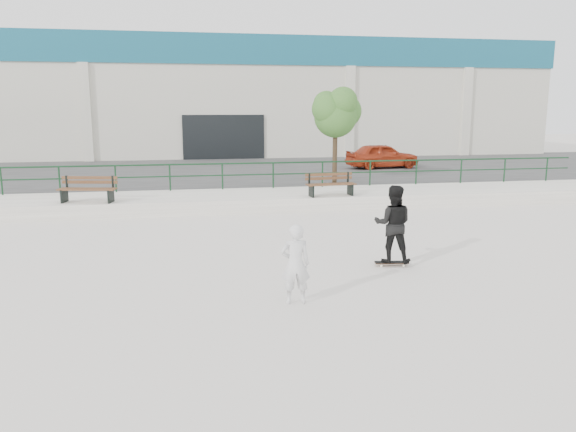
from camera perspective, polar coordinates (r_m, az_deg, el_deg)
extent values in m
plane|color=silver|center=(11.82, 1.92, -6.97)|extent=(120.00, 120.00, 0.00)
cube|color=beige|center=(20.90, -3.66, 1.61)|extent=(30.00, 3.00, 0.50)
cube|color=#353535|center=(29.28, -5.65, 4.27)|extent=(60.00, 14.00, 0.50)
cylinder|color=#153A1F|center=(22.02, -4.10, 5.37)|extent=(28.00, 0.06, 0.06)
cylinder|color=#153A1F|center=(22.07, -4.09, 4.20)|extent=(28.00, 0.05, 0.05)
cylinder|color=#153A1F|center=(22.90, -27.10, 3.15)|extent=(0.06, 0.06, 1.00)
cylinder|color=#153A1F|center=(22.41, -22.20, 3.39)|extent=(0.06, 0.06, 1.00)
cylinder|color=#153A1F|center=(22.09, -17.11, 3.62)|extent=(0.06, 0.06, 1.00)
cylinder|color=#153A1F|center=(21.95, -11.91, 3.83)|extent=(0.06, 0.06, 1.00)
cylinder|color=#153A1F|center=(21.98, -6.68, 4.00)|extent=(0.06, 0.06, 1.00)
cylinder|color=#153A1F|center=(22.20, -1.51, 4.14)|extent=(0.06, 0.06, 1.00)
cylinder|color=#153A1F|center=(22.60, 3.52, 4.24)|extent=(0.06, 0.06, 1.00)
cylinder|color=#153A1F|center=(23.16, 8.34, 4.31)|extent=(0.06, 0.06, 1.00)
cylinder|color=#153A1F|center=(23.88, 12.90, 4.35)|extent=(0.06, 0.06, 1.00)
cylinder|color=#153A1F|center=(24.74, 17.17, 4.36)|extent=(0.06, 0.06, 1.00)
cylinder|color=#153A1F|center=(25.72, 21.14, 4.35)|extent=(0.06, 0.06, 1.00)
cylinder|color=#153A1F|center=(26.82, 24.80, 4.31)|extent=(0.06, 0.06, 1.00)
cube|color=beige|center=(43.05, -7.38, 11.36)|extent=(44.00, 16.00, 8.00)
cube|color=#165A72|center=(43.19, -7.48, 15.48)|extent=(44.20, 16.20, 1.80)
cube|color=black|center=(35.07, -6.53, 7.57)|extent=(5.00, 0.15, 3.20)
cube|color=beige|center=(35.33, -19.82, 9.46)|extent=(0.60, 0.25, 6.20)
cube|color=beige|center=(36.41, 6.28, 10.06)|extent=(0.60, 0.25, 6.20)
cube|color=beige|center=(39.45, 17.64, 9.68)|extent=(0.60, 0.25, 6.20)
cube|color=#4D281A|center=(19.79, -19.93, 2.51)|extent=(1.88, 0.52, 0.04)
cube|color=#4D281A|center=(19.97, -19.74, 2.59)|extent=(1.88, 0.52, 0.04)
cube|color=#4D281A|center=(20.14, -19.54, 2.67)|extent=(1.88, 0.52, 0.04)
cube|color=#4D281A|center=(20.19, -19.49, 3.27)|extent=(1.86, 0.44, 0.11)
cube|color=#4D281A|center=(20.17, -19.52, 3.68)|extent=(1.86, 0.44, 0.11)
cube|color=black|center=(20.30, -21.77, 1.92)|extent=(0.17, 0.53, 0.44)
cube|color=black|center=(20.49, -21.56, 3.23)|extent=(0.07, 0.06, 0.44)
cube|color=black|center=(19.73, -17.55, 1.95)|extent=(0.17, 0.53, 0.44)
cube|color=black|center=(19.92, -17.37, 3.30)|extent=(0.07, 0.06, 0.44)
cube|color=#4D281A|center=(20.07, 4.58, 3.17)|extent=(1.79, 0.29, 0.04)
cube|color=#4D281A|center=(20.24, 4.40, 3.24)|extent=(1.79, 0.29, 0.04)
cube|color=#4D281A|center=(20.40, 4.23, 3.30)|extent=(1.79, 0.29, 0.04)
cube|color=#4D281A|center=(20.45, 4.16, 3.85)|extent=(1.78, 0.21, 0.10)
cube|color=#4D281A|center=(20.44, 4.16, 4.24)|extent=(1.78, 0.21, 0.10)
cube|color=black|center=(20.02, 2.39, 2.54)|extent=(0.11, 0.50, 0.42)
cube|color=black|center=(20.21, 2.17, 3.79)|extent=(0.06, 0.06, 0.42)
cube|color=black|center=(20.53, 6.35, 2.70)|extent=(0.11, 0.50, 0.42)
cube|color=black|center=(20.72, 6.10, 3.91)|extent=(0.06, 0.06, 0.42)
cylinder|color=#3C2C1E|center=(23.90, 4.78, 6.26)|extent=(0.20, 0.20, 2.39)
sphere|color=#255820|center=(23.82, 4.84, 10.08)|extent=(1.79, 1.79, 1.79)
sphere|color=#255820|center=(24.24, 5.81, 10.55)|extent=(1.39, 1.39, 1.39)
sphere|color=#255820|center=(23.53, 4.03, 10.81)|extent=(1.29, 1.29, 1.29)
sphere|color=#255820|center=(23.49, 5.60, 11.51)|extent=(1.19, 1.19, 1.19)
sphere|color=#255820|center=(24.13, 3.91, 11.29)|extent=(1.09, 1.09, 1.09)
imported|color=#A12D13|center=(30.03, 9.55, 6.06)|extent=(3.95, 1.93, 1.30)
cube|color=black|center=(13.37, 10.48, -4.63)|extent=(0.80, 0.31, 0.02)
cube|color=brown|center=(13.37, 10.48, -4.70)|extent=(0.80, 0.31, 0.01)
cube|color=#9D9DA2|center=(13.32, 9.38, -4.83)|extent=(0.08, 0.17, 0.03)
cube|color=#9D9DA2|center=(13.44, 11.56, -4.77)|extent=(0.08, 0.17, 0.03)
cylinder|color=#F4E9CB|center=(13.24, 9.46, -5.01)|extent=(0.06, 0.03, 0.06)
cylinder|color=#F4E9CB|center=(13.42, 9.29, -4.79)|extent=(0.06, 0.03, 0.06)
cylinder|color=#F4E9CB|center=(13.35, 11.65, -4.95)|extent=(0.06, 0.03, 0.06)
cylinder|color=#F4E9CB|center=(13.53, 11.46, -4.73)|extent=(0.06, 0.03, 0.06)
imported|color=black|center=(13.15, 10.62, -0.80)|extent=(1.06, 0.95, 1.81)
imported|color=silver|center=(10.51, 0.75, -4.92)|extent=(0.57, 0.39, 1.53)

